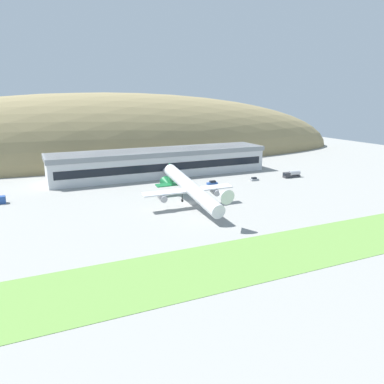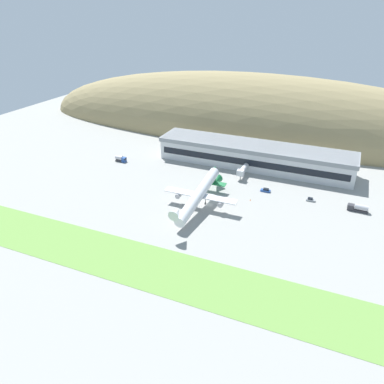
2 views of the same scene
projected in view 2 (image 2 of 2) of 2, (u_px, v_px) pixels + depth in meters
ground_plane at (208, 204)px, 165.76m from camera, size 407.26×407.26×0.00m
grass_strip_foreground at (156, 269)px, 125.93m from camera, size 366.53×22.57×0.08m
hill_backdrop at (257, 132)px, 256.89m from camera, size 335.52×74.83×78.09m
terminal_building at (254, 154)px, 201.02m from camera, size 104.40×20.38×12.40m
jetway_0 at (243, 170)px, 189.54m from camera, size 3.38×11.97×5.43m
cargo_airplane at (199, 194)px, 159.60m from camera, size 32.76×50.35×11.55m
service_car_0 at (266, 190)px, 176.58m from camera, size 4.65×2.02×1.60m
service_car_1 at (310, 200)px, 168.36m from camera, size 3.95×1.80×1.50m
fuel_truck at (121, 159)px, 209.38m from camera, size 6.21×2.69×3.30m
box_truck at (358, 208)px, 159.68m from camera, size 8.57×2.95×3.29m
traffic_cone_0 at (250, 200)px, 168.94m from camera, size 0.52×0.52×0.58m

